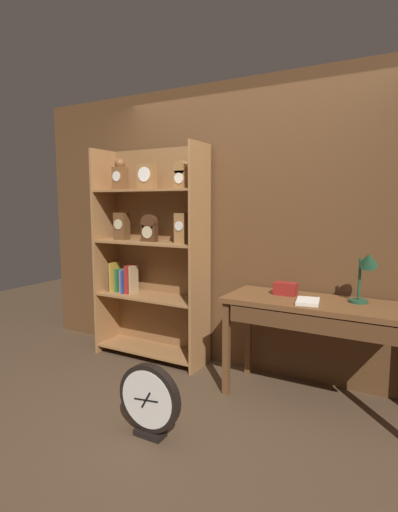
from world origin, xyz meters
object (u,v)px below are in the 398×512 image
desk_lamp (366,268)px  toolbox_small (285,289)px  round_clock_large (149,400)px  workbench (315,314)px  bookshelf (150,252)px  open_repair_manual (308,301)px

desk_lamp → toolbox_small: (-0.60, 0.02, -0.22)m
desk_lamp → round_clock_large: 1.77m
workbench → bookshelf: bearing=174.1°
bookshelf → open_repair_manual: bookshelf is taller
desk_lamp → toolbox_small: size_ratio=2.31×
bookshelf → toolbox_small: 1.40m
bookshelf → open_repair_manual: (1.61, -0.25, -0.25)m
bookshelf → round_clock_large: size_ratio=4.17×
open_repair_manual → round_clock_large: (-0.78, -0.92, -0.56)m
round_clock_large → bookshelf: bearing=125.7°
bookshelf → round_clock_large: bearing=-54.3°
toolbox_small → open_repair_manual: (0.23, -0.18, -0.04)m
bookshelf → round_clock_large: 1.64m
desk_lamp → open_repair_manual: size_ratio=1.87×
round_clock_large → toolbox_small: bearing=63.5°
open_repair_manual → round_clock_large: open_repair_manual is taller
workbench → open_repair_manual: open_repair_manual is taller
bookshelf → round_clock_large: (0.84, -1.17, -0.80)m
desk_lamp → toolbox_small: desk_lamp is taller
open_repair_manual → round_clock_large: size_ratio=0.45×
workbench → toolbox_small: toolbox_small is taller
bookshelf → toolbox_small: bookshelf is taller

